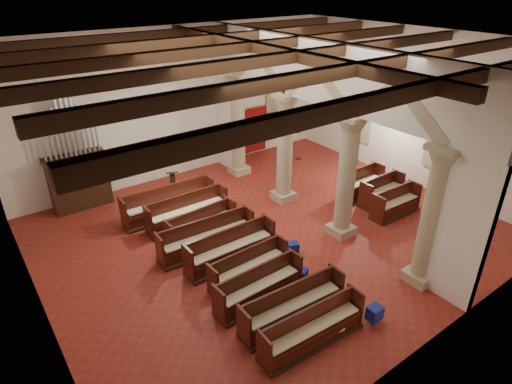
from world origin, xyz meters
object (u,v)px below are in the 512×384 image
object	(u,v)px
processional_banner	(299,143)
nave_pew_0	(312,333)
lectern	(173,185)
pipe_organ	(77,172)
aisle_pew_0	(395,206)

from	to	relation	value
processional_banner	nave_pew_0	world-z (taller)	processional_banner
lectern	processional_banner	size ratio (longest dim) A/B	0.48
lectern	nave_pew_0	size ratio (longest dim) A/B	0.39
pipe_organ	lectern	size ratio (longest dim) A/B	4.01
processional_banner	aisle_pew_0	bearing A→B (deg)	-108.52
pipe_organ	processional_banner	size ratio (longest dim) A/B	1.93
pipe_organ	aisle_pew_0	bearing A→B (deg)	-39.62
pipe_organ	aisle_pew_0	distance (m)	11.43
lectern	processional_banner	xyz separation A→B (m)	(6.33, -0.09, 0.33)
lectern	aisle_pew_0	size ratio (longest dim) A/B	0.55
processional_banner	aisle_pew_0	xyz separation A→B (m)	(-0.62, -5.88, -0.44)
processional_banner	nave_pew_0	size ratio (longest dim) A/B	0.82
pipe_organ	lectern	world-z (taller)	pipe_organ
nave_pew_0	lectern	bearing A→B (deg)	87.87
lectern	processional_banner	world-z (taller)	processional_banner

